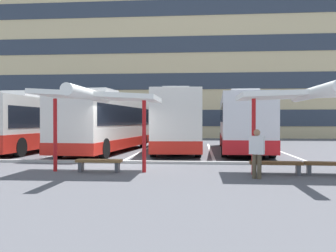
% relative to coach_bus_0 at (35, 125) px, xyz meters
% --- Properties ---
extents(ground_plane, '(160.00, 160.00, 0.00)m').
position_rel_coach_bus_0_xyz_m(ground_plane, '(6.52, -6.19, -1.60)').
color(ground_plane, '#515156').
extents(terminal_building, '(41.49, 12.73, 18.66)m').
position_rel_coach_bus_0_xyz_m(terminal_building, '(6.56, 24.32, 6.36)').
color(terminal_building, '#D1BC8C').
rests_on(terminal_building, ground).
extents(coach_bus_0, '(3.00, 10.69, 3.51)m').
position_rel_coach_bus_0_xyz_m(coach_bus_0, '(0.00, 0.00, 0.00)').
color(coach_bus_0, silver).
rests_on(coach_bus_0, ground).
extents(coach_bus_1, '(3.60, 11.24, 3.60)m').
position_rel_coach_bus_0_xyz_m(coach_bus_1, '(4.60, -0.19, 0.09)').
color(coach_bus_1, silver).
rests_on(coach_bus_1, ground).
extents(coach_bus_2, '(3.26, 12.11, 3.79)m').
position_rel_coach_bus_0_xyz_m(coach_bus_2, '(8.55, 1.39, 0.19)').
color(coach_bus_2, silver).
rests_on(coach_bus_2, ground).
extents(coach_bus_3, '(3.11, 11.58, 3.61)m').
position_rel_coach_bus_0_xyz_m(coach_bus_3, '(12.64, 1.11, 0.08)').
color(coach_bus_3, silver).
rests_on(coach_bus_3, ground).
extents(lane_stripe_0, '(0.16, 14.00, 0.01)m').
position_rel_coach_bus_0_xyz_m(lane_stripe_0, '(-1.86, 1.03, -1.60)').
color(lane_stripe_0, white).
rests_on(lane_stripe_0, ground).
extents(lane_stripe_1, '(0.16, 14.00, 0.01)m').
position_rel_coach_bus_0_xyz_m(lane_stripe_1, '(2.33, 1.03, -1.60)').
color(lane_stripe_1, white).
rests_on(lane_stripe_1, ground).
extents(lane_stripe_2, '(0.16, 14.00, 0.01)m').
position_rel_coach_bus_0_xyz_m(lane_stripe_2, '(6.52, 1.03, -1.60)').
color(lane_stripe_2, white).
rests_on(lane_stripe_2, ground).
extents(lane_stripe_3, '(0.16, 14.00, 0.01)m').
position_rel_coach_bus_0_xyz_m(lane_stripe_3, '(10.71, 1.03, -1.60)').
color(lane_stripe_3, white).
rests_on(lane_stripe_3, ground).
extents(lane_stripe_4, '(0.16, 14.00, 0.01)m').
position_rel_coach_bus_0_xyz_m(lane_stripe_4, '(14.90, 1.03, -1.60)').
color(lane_stripe_4, white).
rests_on(lane_stripe_4, ground).
extents(waiting_shelter_1, '(4.27, 4.58, 2.92)m').
position_rel_coach_bus_0_xyz_m(waiting_shelter_1, '(6.42, -8.93, 1.06)').
color(waiting_shelter_1, red).
rests_on(waiting_shelter_1, ground).
extents(bench_2, '(1.64, 0.43, 0.45)m').
position_rel_coach_bus_0_xyz_m(bench_2, '(6.42, -8.69, -1.27)').
color(bench_2, brown).
rests_on(bench_2, ground).
extents(waiting_shelter_2, '(4.31, 4.51, 2.88)m').
position_rel_coach_bus_0_xyz_m(waiting_shelter_2, '(13.52, -9.11, 1.06)').
color(waiting_shelter_2, red).
rests_on(waiting_shelter_2, ground).
extents(bench_3, '(1.78, 0.54, 0.45)m').
position_rel_coach_bus_0_xyz_m(bench_3, '(12.62, -8.84, -1.26)').
color(bench_3, brown).
rests_on(bench_3, ground).
extents(bench_4, '(1.74, 0.65, 0.45)m').
position_rel_coach_bus_0_xyz_m(bench_4, '(14.42, -8.89, -1.27)').
color(bench_4, brown).
rests_on(bench_4, ground).
extents(platform_kerb, '(44.00, 0.24, 0.12)m').
position_rel_coach_bus_0_xyz_m(platform_kerb, '(6.52, -5.98, -1.54)').
color(platform_kerb, '#ADADA8').
rests_on(platform_kerb, ground).
extents(waiting_passenger_0, '(0.50, 0.39, 1.57)m').
position_rel_coach_bus_0_xyz_m(waiting_passenger_0, '(11.83, -9.80, -0.71)').
color(waiting_passenger_0, brown).
rests_on(waiting_passenger_0, ground).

